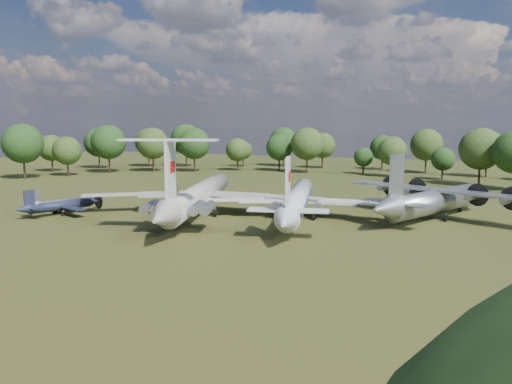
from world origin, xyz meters
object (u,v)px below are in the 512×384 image
at_px(il62_airliner, 200,199).
at_px(tu104_jet, 297,204).
at_px(small_prop_west, 61,208).
at_px(person_on_il62, 177,190).
at_px(small_prop_northwest, 60,205).
at_px(an12_transport, 436,204).

xyz_separation_m(il62_airliner, tu104_jet, (16.03, 2.98, -0.26)).
height_order(il62_airliner, small_prop_west, il62_airliner).
relative_size(tu104_jet, person_on_il62, 28.00).
height_order(tu104_jet, small_prop_northwest, tu104_jet).
xyz_separation_m(il62_airliner, an12_transport, (36.28, 11.52, -0.22)).
height_order(an12_transport, person_on_il62, person_on_il62).
height_order(an12_transport, small_prop_northwest, an12_transport).
distance_m(an12_transport, small_prop_west, 61.07).
bearing_deg(person_on_il62, an12_transport, -175.74).
distance_m(tu104_jet, small_prop_northwest, 41.63).
bearing_deg(tu104_jet, small_prop_northwest, 178.11).
xyz_separation_m(an12_transport, person_on_il62, (-31.92, -25.15, 3.60)).
distance_m(tu104_jet, person_on_il62, 20.61).
distance_m(an12_transport, person_on_il62, 40.79).
relative_size(small_prop_west, person_on_il62, 9.61).
distance_m(tu104_jet, an12_transport, 21.98).
xyz_separation_m(tu104_jet, an12_transport, (20.25, 8.54, 0.03)).
xyz_separation_m(tu104_jet, small_prop_northwest, (-40.61, -9.07, -1.35)).
xyz_separation_m(tu104_jet, person_on_il62, (-11.66, -16.60, 3.63)).
height_order(tu104_jet, an12_transport, an12_transport).
relative_size(il62_airliner, an12_transport, 1.47).
relative_size(il62_airliner, small_prop_west, 3.30).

